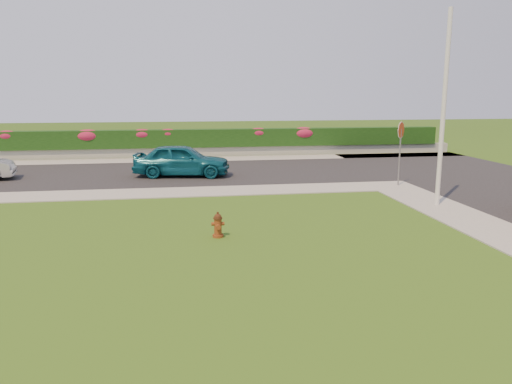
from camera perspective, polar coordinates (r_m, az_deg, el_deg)
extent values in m
plane|color=black|center=(11.69, 1.28, -8.40)|extent=(120.00, 120.00, 0.00)
cube|color=black|center=(25.32, -15.72, 1.95)|extent=(26.00, 8.00, 0.04)
cube|color=gray|center=(20.61, -20.05, -0.37)|extent=(24.00, 2.00, 0.04)
cube|color=gray|center=(22.11, 15.15, 0.68)|extent=(2.00, 2.00, 0.04)
cube|color=gray|center=(30.10, -7.04, 3.71)|extent=(34.00, 2.00, 0.04)
cube|color=gray|center=(31.55, -7.14, 4.57)|extent=(34.00, 0.40, 0.60)
cube|color=black|center=(31.57, -7.19, 6.12)|extent=(32.00, 0.90, 1.10)
cylinder|color=#511B0C|center=(13.94, -4.36, -5.00)|extent=(0.31, 0.31, 0.07)
cylinder|color=#511B0C|center=(13.86, -4.38, -3.94)|extent=(0.21, 0.21, 0.47)
cylinder|color=black|center=(13.81, -4.39, -3.00)|extent=(0.25, 0.25, 0.04)
sphere|color=black|center=(13.80, -4.39, -2.89)|extent=(0.21, 0.21, 0.21)
cylinder|color=black|center=(13.77, -4.40, -2.42)|extent=(0.06, 0.06, 0.06)
cylinder|color=#511B0C|center=(13.84, -4.94, -3.67)|extent=(0.09, 0.10, 0.10)
cylinder|color=#511B0C|center=(13.86, -3.82, -3.63)|extent=(0.09, 0.10, 0.10)
cylinder|color=#511B0C|center=(13.73, -4.32, -4.01)|extent=(0.14, 0.11, 0.13)
imported|color=#0C4B5E|center=(23.91, -8.49, 3.63)|extent=(4.73, 2.50, 1.53)
cylinder|color=silver|center=(18.43, 20.64, 8.76)|extent=(0.16, 0.16, 6.71)
cylinder|color=slate|center=(22.12, 16.08, 3.79)|extent=(0.06, 0.06, 2.45)
cylinder|color=#AC270B|center=(22.00, 16.25, 6.80)|extent=(0.52, 0.53, 0.71)
cylinder|color=white|center=(22.00, 16.25, 6.80)|extent=(0.54, 0.55, 0.76)
ellipsoid|color=#C42158|center=(32.96, -26.57, 5.77)|extent=(1.25, 0.80, 0.63)
ellipsoid|color=#C42158|center=(31.88, -18.68, 6.12)|extent=(1.52, 0.98, 0.76)
ellipsoid|color=#C42158|center=(31.50, -12.87, 6.45)|extent=(1.29, 0.83, 0.65)
ellipsoid|color=#C42158|center=(31.43, -10.04, 6.60)|extent=(1.16, 0.74, 0.58)
ellipsoid|color=#C42158|center=(31.83, 0.25, 6.80)|extent=(1.24, 0.80, 0.62)
ellipsoid|color=#C42158|center=(32.44, 5.44, 6.73)|extent=(1.53, 0.98, 0.76)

